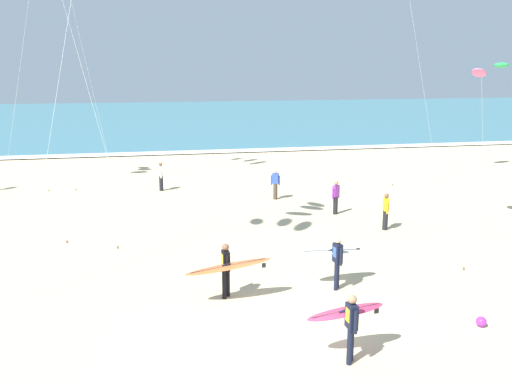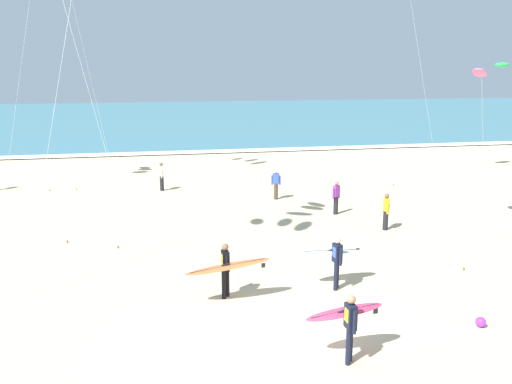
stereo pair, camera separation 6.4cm
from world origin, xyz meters
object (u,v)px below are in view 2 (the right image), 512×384
at_px(surfer_third, 227,267).
at_px(kite_arc_emerald_mid, 501,71).
at_px(surfer_lead, 335,256).
at_px(bystander_white_top, 162,176).
at_px(bystander_yellow_top, 386,211).
at_px(bystander_blue_top, 276,184).
at_px(surfer_trailing, 348,319).
at_px(beach_ball, 481,322).
at_px(bystander_purple_top, 336,197).

xyz_separation_m(surfer_third, kite_arc_emerald_mid, (11.38, 4.35, 5.56)).
bearing_deg(surfer_lead, bystander_white_top, 108.98).
relative_size(bystander_yellow_top, bystander_blue_top, 1.00).
bearing_deg(bystander_blue_top, surfer_trailing, -96.81).
bearing_deg(surfer_trailing, kite_arc_emerald_mid, 42.13).
bearing_deg(surfer_lead, bystander_yellow_top, 52.47).
bearing_deg(kite_arc_emerald_mid, bystander_white_top, 140.75).
bearing_deg(bystander_yellow_top, surfer_trailing, -118.77).
relative_size(kite_arc_emerald_mid, beach_ball, 24.74).
height_order(bystander_white_top, bystander_purple_top, same).
bearing_deg(surfer_third, bystander_blue_top, 70.40).
relative_size(surfer_trailing, bystander_yellow_top, 1.23).
height_order(surfer_third, bystander_white_top, surfer_third).
relative_size(bystander_purple_top, beach_ball, 5.68).
distance_m(surfer_lead, bystander_white_top, 15.45).
relative_size(surfer_third, beach_ball, 9.26).
height_order(surfer_trailing, bystander_yellow_top, surfer_trailing).
height_order(surfer_trailing, surfer_third, same).
distance_m(surfer_third, bystander_purple_top, 10.57).
relative_size(surfer_trailing, bystander_white_top, 1.23).
distance_m(surfer_lead, bystander_yellow_top, 6.78).
bearing_deg(bystander_blue_top, bystander_white_top, 151.47).
distance_m(kite_arc_emerald_mid, bystander_purple_top, 8.73).
bearing_deg(beach_ball, kite_arc_emerald_mid, 55.98).
relative_size(bystander_blue_top, beach_ball, 5.68).
xyz_separation_m(kite_arc_emerald_mid, beach_ball, (-4.94, -7.32, -6.47)).
height_order(surfer_lead, surfer_trailing, same).
distance_m(surfer_third, bystander_yellow_top, 9.48).
bearing_deg(kite_arc_emerald_mid, surfer_lead, -153.15).
height_order(surfer_lead, kite_arc_emerald_mid, kite_arc_emerald_mid).
distance_m(surfer_lead, surfer_trailing, 4.31).
height_order(surfer_lead, bystander_white_top, surfer_lead).
distance_m(bystander_white_top, bystander_purple_top, 10.21).
height_order(bystander_yellow_top, bystander_white_top, same).
bearing_deg(beach_ball, bystander_white_top, 114.11).
height_order(surfer_lead, bystander_yellow_top, surfer_lead).
xyz_separation_m(surfer_third, bystander_white_top, (-1.58, 14.94, -0.24)).
height_order(surfer_lead, bystander_blue_top, surfer_lead).
relative_size(surfer_lead, bystander_blue_top, 1.41).
xyz_separation_m(surfer_trailing, bystander_blue_top, (1.87, 15.63, -0.23)).
distance_m(kite_arc_emerald_mid, beach_ball, 10.95).
bearing_deg(surfer_third, bystander_white_top, 96.04).
bearing_deg(bystander_purple_top, bystander_yellow_top, -65.68).
bearing_deg(bystander_white_top, surfer_lead, -71.02).
bearing_deg(bystander_white_top, surfer_third, -83.96).
height_order(surfer_trailing, bystander_white_top, surfer_trailing).
bearing_deg(kite_arc_emerald_mid, surfer_third, -159.09).
relative_size(surfer_third, bystander_purple_top, 1.63).
bearing_deg(bystander_purple_top, surfer_trailing, -107.96).
relative_size(kite_arc_emerald_mid, bystander_yellow_top, 4.36).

